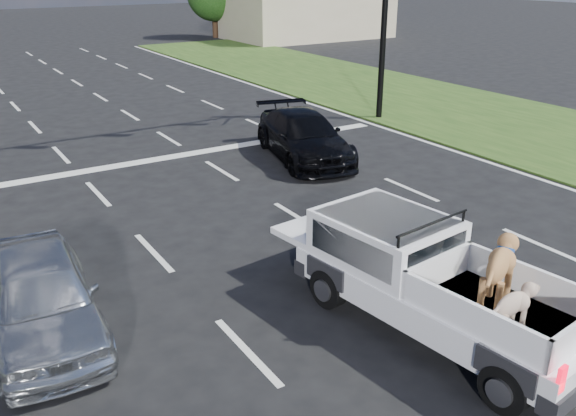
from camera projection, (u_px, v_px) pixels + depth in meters
name	position (u px, v px, depth m)	size (l,w,h in m)	color
ground	(340.00, 318.00, 10.12)	(160.00, 160.00, 0.00)	black
road_markings	(184.00, 198.00, 15.28)	(17.75, 60.00, 0.01)	silver
grass_shoulder_right	(538.00, 131.00, 21.21)	(8.00, 60.00, 0.06)	#224415
building_right	(308.00, 14.00, 46.98)	(12.00, 7.00, 3.60)	#B8AB8D
pickup_truck	(429.00, 279.00, 9.59)	(2.35, 5.08, 1.84)	black
silver_sedan	(41.00, 296.00, 9.45)	(1.60, 3.98, 1.36)	#B4B7BB
black_coupe	(304.00, 136.00, 18.11)	(1.93, 4.74, 1.37)	black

